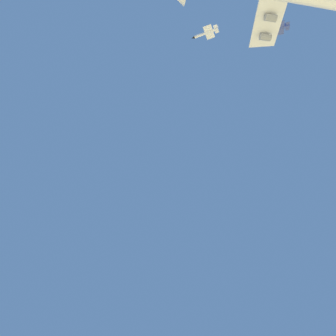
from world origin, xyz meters
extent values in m
cylinder|color=gray|center=(-43.24, 64.07, 136.66)|extent=(5.77, 5.48, 3.00)
cylinder|color=gray|center=(-34.71, 70.50, 134.00)|extent=(5.77, 5.48, 3.00)
cylinder|color=#38478C|center=(-61.80, 66.76, 164.62)|extent=(7.43, 12.18, 1.50)
cone|color=black|center=(-58.28, 60.13, 164.62)|extent=(2.26, 2.47, 1.50)
cube|color=#38478C|center=(-62.50, 68.08, 164.42)|extent=(9.13, 7.64, 0.24)
cube|color=#38478C|center=(-64.38, 71.61, 166.57)|extent=(1.30, 2.21, 2.60)
cube|color=#38478C|center=(-64.38, 71.61, 164.82)|extent=(5.18, 4.02, 0.20)
cylinder|color=silver|center=(-36.89, 37.56, 161.62)|extent=(5.58, 12.80, 1.50)
cone|color=black|center=(-34.49, 30.45, 161.62)|extent=(2.06, 2.37, 1.50)
cube|color=silver|center=(-37.37, 38.98, 161.42)|extent=(8.99, 6.73, 0.24)
cube|color=silver|center=(-38.65, 42.77, 163.57)|extent=(0.96, 2.34, 2.60)
cube|color=silver|center=(-38.65, 42.77, 161.82)|extent=(5.19, 3.43, 0.20)
camera|label=1|loc=(48.65, 85.80, 1.41)|focal=34.37mm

